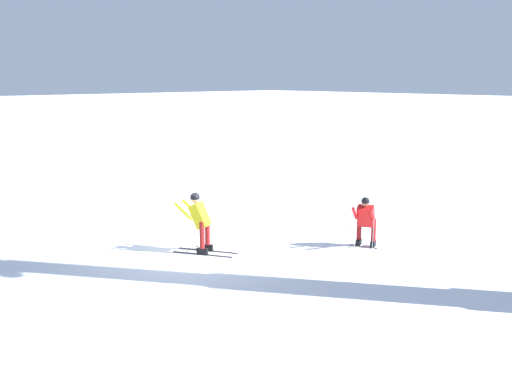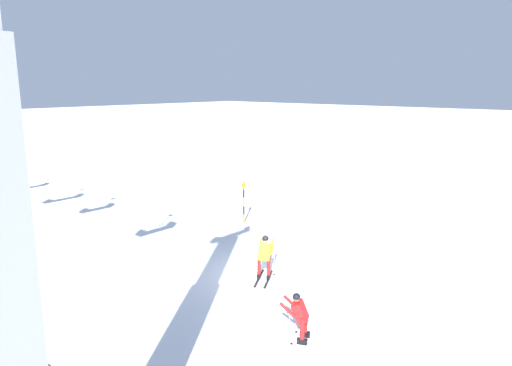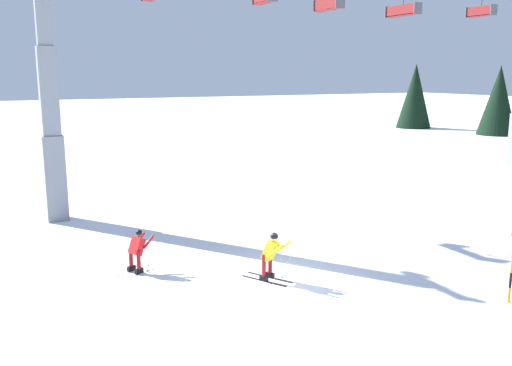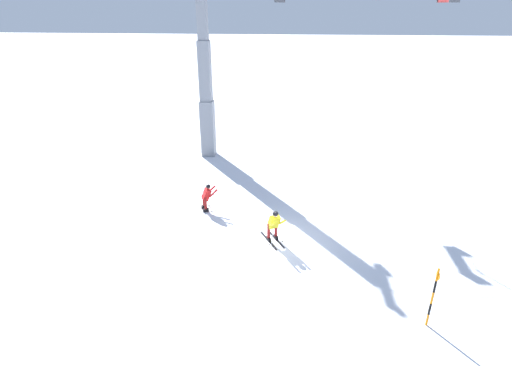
# 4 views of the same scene
# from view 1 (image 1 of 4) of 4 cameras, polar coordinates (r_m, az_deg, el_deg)

# --- Properties ---
(ground_plane) EXTENTS (260.00, 260.00, 0.00)m
(ground_plane) POSITION_cam_1_polar(r_m,az_deg,el_deg) (15.86, -6.32, -6.42)
(ground_plane) COLOR white
(skier_carving_main) EXTENTS (1.27, 1.67, 1.71)m
(skier_carving_main) POSITION_cam_1_polar(r_m,az_deg,el_deg) (15.42, -5.45, -3.36)
(skier_carving_main) COLOR black
(skier_carving_main) RESTS_ON ground_plane
(skier_distant_uphill) EXTENTS (1.79, 1.17, 1.50)m
(skier_distant_uphill) POSITION_cam_1_polar(r_m,az_deg,el_deg) (16.07, 10.47, -3.43)
(skier_distant_uphill) COLOR white
(skier_distant_uphill) RESTS_ON ground_plane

